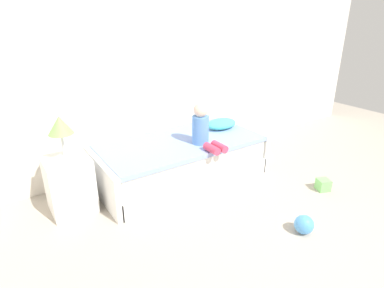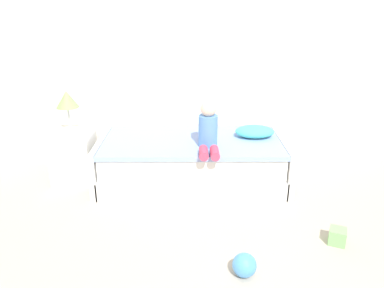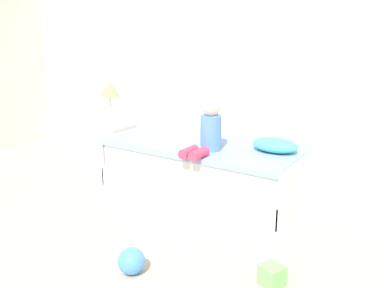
{
  "view_description": "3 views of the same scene",
  "coord_description": "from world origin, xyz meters",
  "px_view_note": "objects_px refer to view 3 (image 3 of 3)",
  "views": [
    {
      "loc": [
        -2.3,
        -1.12,
        1.98
      ],
      "look_at": [
        -0.39,
        1.75,
        0.55
      ],
      "focal_mm": 30.03,
      "sensor_mm": 36.0,
      "label": 1
    },
    {
      "loc": [
        -0.41,
        -1.89,
        1.96
      ],
      "look_at": [
        -0.39,
        1.75,
        0.55
      ],
      "focal_mm": 34.82,
      "sensor_mm": 36.0,
      "label": 2
    },
    {
      "loc": [
        1.66,
        -1.41,
        1.58
      ],
      "look_at": [
        -0.39,
        1.75,
        0.55
      ],
      "focal_mm": 37.59,
      "sensor_mm": 36.0,
      "label": 3
    }
  ],
  "objects_px": {
    "bed": "(205,167)",
    "nightstand": "(112,143)",
    "toy_ball": "(132,261)",
    "child_figure": "(208,130)",
    "table_lamp": "(110,91)",
    "toy_block": "(272,275)",
    "pillow": "(275,145)"
  },
  "relations": [
    {
      "from": "bed",
      "to": "nightstand",
      "type": "relative_size",
      "value": 3.52
    },
    {
      "from": "bed",
      "to": "toy_ball",
      "type": "height_order",
      "value": "bed"
    },
    {
      "from": "child_figure",
      "to": "toy_ball",
      "type": "xyz_separation_m",
      "value": [
        0.22,
        -1.38,
        -0.61
      ]
    },
    {
      "from": "child_figure",
      "to": "bed",
      "type": "bearing_deg",
      "value": 126.52
    },
    {
      "from": "bed",
      "to": "nightstand",
      "type": "distance_m",
      "value": 1.35
    },
    {
      "from": "nightstand",
      "to": "toy_ball",
      "type": "distance_m",
      "value": 2.4
    },
    {
      "from": "nightstand",
      "to": "toy_ball",
      "type": "relative_size",
      "value": 3.23
    },
    {
      "from": "table_lamp",
      "to": "bed",
      "type": "bearing_deg",
      "value": -1.58
    },
    {
      "from": "bed",
      "to": "toy_ball",
      "type": "bearing_deg",
      "value": -76.38
    },
    {
      "from": "table_lamp",
      "to": "child_figure",
      "type": "relative_size",
      "value": 0.88
    },
    {
      "from": "nightstand",
      "to": "toy_ball",
      "type": "height_order",
      "value": "nightstand"
    },
    {
      "from": "nightstand",
      "to": "toy_block",
      "type": "height_order",
      "value": "nightstand"
    },
    {
      "from": "pillow",
      "to": "bed",
      "type": "bearing_deg",
      "value": -172.03
    },
    {
      "from": "bed",
      "to": "toy_block",
      "type": "height_order",
      "value": "bed"
    },
    {
      "from": "pillow",
      "to": "toy_block",
      "type": "relative_size",
      "value": 3.19
    },
    {
      "from": "toy_ball",
      "to": "toy_block",
      "type": "relative_size",
      "value": 1.35
    },
    {
      "from": "pillow",
      "to": "toy_ball",
      "type": "relative_size",
      "value": 2.37
    },
    {
      "from": "nightstand",
      "to": "pillow",
      "type": "bearing_deg",
      "value": 1.74
    },
    {
      "from": "table_lamp",
      "to": "toy_ball",
      "type": "height_order",
      "value": "table_lamp"
    },
    {
      "from": "bed",
      "to": "pillow",
      "type": "xyz_separation_m",
      "value": [
        0.71,
        0.1,
        0.32
      ]
    },
    {
      "from": "pillow",
      "to": "toy_ball",
      "type": "bearing_deg",
      "value": -100.84
    },
    {
      "from": "pillow",
      "to": "child_figure",
      "type": "bearing_deg",
      "value": -148.95
    },
    {
      "from": "bed",
      "to": "child_figure",
      "type": "bearing_deg",
      "value": -53.48
    },
    {
      "from": "nightstand",
      "to": "bed",
      "type": "bearing_deg",
      "value": -1.58
    },
    {
      "from": "bed",
      "to": "table_lamp",
      "type": "distance_m",
      "value": 1.52
    },
    {
      "from": "table_lamp",
      "to": "pillow",
      "type": "bearing_deg",
      "value": 1.74
    },
    {
      "from": "nightstand",
      "to": "child_figure",
      "type": "bearing_deg",
      "value": -9.92
    },
    {
      "from": "child_figure",
      "to": "toy_ball",
      "type": "relative_size",
      "value": 2.74
    },
    {
      "from": "bed",
      "to": "pillow",
      "type": "bearing_deg",
      "value": 7.97
    },
    {
      "from": "table_lamp",
      "to": "toy_ball",
      "type": "relative_size",
      "value": 2.42
    },
    {
      "from": "bed",
      "to": "nightstand",
      "type": "bearing_deg",
      "value": 178.42
    },
    {
      "from": "nightstand",
      "to": "pillow",
      "type": "relative_size",
      "value": 1.36
    }
  ]
}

